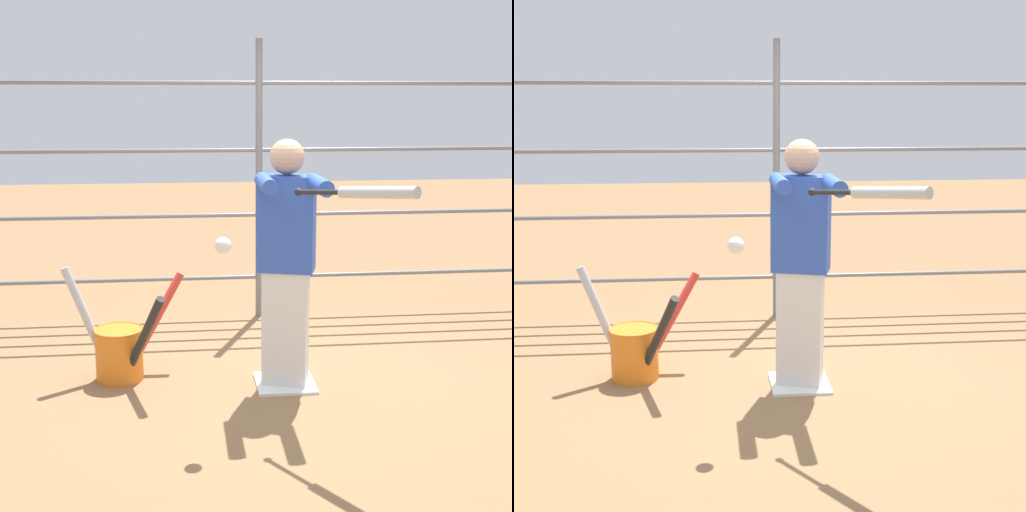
# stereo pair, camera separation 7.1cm
# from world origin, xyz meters

# --- Properties ---
(ground_plane) EXTENTS (24.00, 24.00, 0.00)m
(ground_plane) POSITION_xyz_m (0.00, 0.00, 0.00)
(ground_plane) COLOR olive
(home_plate) EXTENTS (0.40, 0.40, 0.02)m
(home_plate) POSITION_xyz_m (0.00, 0.00, 0.01)
(home_plate) COLOR white
(home_plate) RESTS_ON ground
(fence_backstop) EXTENTS (5.94, 0.06, 2.41)m
(fence_backstop) POSITION_xyz_m (0.00, -1.60, 1.21)
(fence_backstop) COLOR slate
(fence_backstop) RESTS_ON ground
(batter) EXTENTS (0.41, 0.65, 1.67)m
(batter) POSITION_xyz_m (0.00, 0.02, 0.90)
(batter) COLOR silver
(batter) RESTS_ON ground
(baseball_bat_swinging) EXTENTS (0.54, 0.73, 0.13)m
(baseball_bat_swinging) POSITION_xyz_m (-0.30, 0.86, 1.44)
(baseball_bat_swinging) COLOR black
(softball_in_flight) EXTENTS (0.10, 0.10, 0.10)m
(softball_in_flight) POSITION_xyz_m (0.46, 0.61, 1.11)
(softball_in_flight) COLOR white
(bat_bucket) EXTENTS (0.85, 0.73, 0.81)m
(bat_bucket) POSITION_xyz_m (1.12, -0.22, 0.22)
(bat_bucket) COLOR orange
(bat_bucket) RESTS_ON ground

